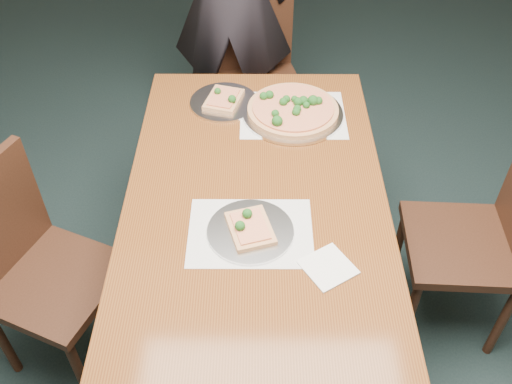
{
  "coord_description": "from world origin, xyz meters",
  "views": [
    {
      "loc": [
        -0.09,
        -1.0,
        2.12
      ],
      "look_at": [
        -0.09,
        0.42,
        0.75
      ],
      "focal_mm": 40.0,
      "sensor_mm": 36.0,
      "label": 1
    }
  ],
  "objects_px": {
    "chair_far": "(257,69)",
    "chair_right": "(486,234)",
    "chair_left": "(33,264)",
    "dining_table": "(256,210)",
    "slice_plate_far": "(224,101)",
    "slice_plate_near": "(250,229)",
    "pizza_pan": "(293,110)"
  },
  "relations": [
    {
      "from": "chair_far",
      "to": "chair_right",
      "type": "height_order",
      "value": "same"
    },
    {
      "from": "chair_left",
      "to": "chair_right",
      "type": "distance_m",
      "value": 1.67
    },
    {
      "from": "chair_far",
      "to": "dining_table",
      "type": "bearing_deg",
      "value": -103.6
    },
    {
      "from": "dining_table",
      "to": "chair_right",
      "type": "height_order",
      "value": "chair_right"
    },
    {
      "from": "slice_plate_far",
      "to": "dining_table",
      "type": "bearing_deg",
      "value": -75.8
    },
    {
      "from": "chair_right",
      "to": "slice_plate_far",
      "type": "xyz_separation_m",
      "value": [
        -1.0,
        0.51,
        0.25
      ]
    },
    {
      "from": "chair_left",
      "to": "slice_plate_near",
      "type": "xyz_separation_m",
      "value": [
        0.78,
        -0.06,
        0.25
      ]
    },
    {
      "from": "chair_far",
      "to": "chair_right",
      "type": "relative_size",
      "value": 1.0
    },
    {
      "from": "chair_right",
      "to": "pizza_pan",
      "type": "bearing_deg",
      "value": -118.01
    },
    {
      "from": "dining_table",
      "to": "chair_far",
      "type": "distance_m",
      "value": 1.18
    },
    {
      "from": "chair_far",
      "to": "slice_plate_far",
      "type": "bearing_deg",
      "value": -115.6
    },
    {
      "from": "dining_table",
      "to": "chair_far",
      "type": "relative_size",
      "value": 1.65
    },
    {
      "from": "chair_far",
      "to": "pizza_pan",
      "type": "height_order",
      "value": "chair_far"
    },
    {
      "from": "dining_table",
      "to": "chair_far",
      "type": "bearing_deg",
      "value": 89.83
    },
    {
      "from": "chair_right",
      "to": "chair_left",
      "type": "bearing_deg",
      "value": -82.05
    },
    {
      "from": "chair_far",
      "to": "chair_left",
      "type": "bearing_deg",
      "value": -135.16
    },
    {
      "from": "chair_right",
      "to": "slice_plate_far",
      "type": "height_order",
      "value": "chair_right"
    },
    {
      "from": "chair_left",
      "to": "slice_plate_far",
      "type": "relative_size",
      "value": 3.25
    },
    {
      "from": "dining_table",
      "to": "slice_plate_far",
      "type": "distance_m",
      "value": 0.56
    },
    {
      "from": "slice_plate_near",
      "to": "chair_right",
      "type": "bearing_deg",
      "value": 12.95
    },
    {
      "from": "chair_right",
      "to": "pizza_pan",
      "type": "distance_m",
      "value": 0.88
    },
    {
      "from": "chair_right",
      "to": "slice_plate_near",
      "type": "height_order",
      "value": "chair_right"
    },
    {
      "from": "chair_left",
      "to": "slice_plate_far",
      "type": "bearing_deg",
      "value": -21.95
    },
    {
      "from": "dining_table",
      "to": "pizza_pan",
      "type": "height_order",
      "value": "pizza_pan"
    },
    {
      "from": "dining_table",
      "to": "chair_right",
      "type": "bearing_deg",
      "value": 1.09
    },
    {
      "from": "chair_left",
      "to": "slice_plate_far",
      "type": "distance_m",
      "value": 0.97
    },
    {
      "from": "chair_far",
      "to": "slice_plate_near",
      "type": "distance_m",
      "value": 1.38
    },
    {
      "from": "dining_table",
      "to": "chair_right",
      "type": "xyz_separation_m",
      "value": [
        0.87,
        0.02,
        -0.14
      ]
    },
    {
      "from": "pizza_pan",
      "to": "slice_plate_near",
      "type": "relative_size",
      "value": 1.44
    },
    {
      "from": "dining_table",
      "to": "pizza_pan",
      "type": "distance_m",
      "value": 0.49
    },
    {
      "from": "slice_plate_near",
      "to": "slice_plate_far",
      "type": "height_order",
      "value": "slice_plate_near"
    },
    {
      "from": "chair_far",
      "to": "slice_plate_far",
      "type": "xyz_separation_m",
      "value": [
        -0.14,
        -0.64,
        0.25
      ]
    }
  ]
}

